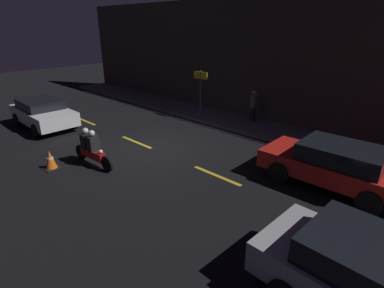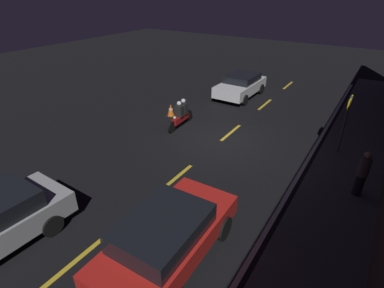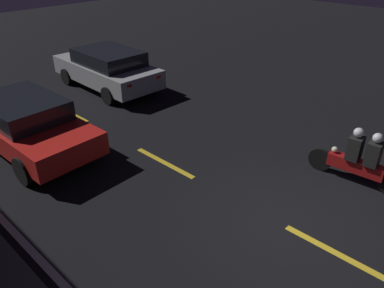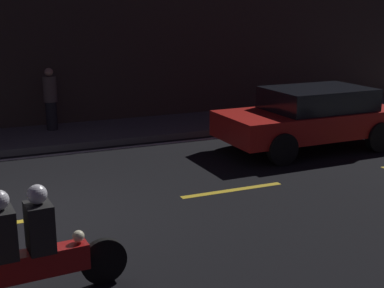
{
  "view_description": "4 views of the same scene",
  "coord_description": "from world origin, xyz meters",
  "px_view_note": "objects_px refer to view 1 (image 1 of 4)",
  "views": [
    {
      "loc": [
        9.1,
        -7.11,
        4.75
      ],
      "look_at": [
        2.31,
        0.03,
        0.82
      ],
      "focal_mm": 28.0,
      "sensor_mm": 36.0,
      "label": 1
    },
    {
      "loc": [
        10.8,
        5.4,
        6.27
      ],
      "look_at": [
        2.58,
        0.1,
        1.03
      ],
      "focal_mm": 28.0,
      "sensor_mm": 36.0,
      "label": 2
    },
    {
      "loc": [
        -2.49,
        5.38,
        4.99
      ],
      "look_at": [
        2.54,
        0.01,
        0.91
      ],
      "focal_mm": 35.0,
      "sensor_mm": 36.0,
      "label": 3
    },
    {
      "loc": [
        -0.81,
        -8.14,
        3.22
      ],
      "look_at": [
        2.49,
        -0.49,
        1.09
      ],
      "focal_mm": 50.0,
      "sensor_mm": 36.0,
      "label": 4
    }
  ],
  "objects_px": {
    "sedan_white": "(43,112)",
    "motorcycle": "(91,148)",
    "shop_sign": "(201,84)",
    "taxi_red": "(335,164)",
    "pedestrian": "(253,106)",
    "traffic_cone_near": "(50,160)"
  },
  "relations": [
    {
      "from": "motorcycle",
      "to": "traffic_cone_near",
      "type": "height_order",
      "value": "motorcycle"
    },
    {
      "from": "pedestrian",
      "to": "shop_sign",
      "type": "relative_size",
      "value": 0.66
    },
    {
      "from": "sedan_white",
      "to": "shop_sign",
      "type": "xyz_separation_m",
      "value": [
        4.6,
        6.48,
        1.11
      ]
    },
    {
      "from": "traffic_cone_near",
      "to": "pedestrian",
      "type": "height_order",
      "value": "pedestrian"
    },
    {
      "from": "taxi_red",
      "to": "pedestrian",
      "type": "xyz_separation_m",
      "value": [
        -5.35,
        3.72,
        0.19
      ]
    },
    {
      "from": "sedan_white",
      "to": "pedestrian",
      "type": "xyz_separation_m",
      "value": [
        7.26,
        7.51,
        0.22
      ]
    },
    {
      "from": "sedan_white",
      "to": "pedestrian",
      "type": "relative_size",
      "value": 2.53
    },
    {
      "from": "pedestrian",
      "to": "shop_sign",
      "type": "xyz_separation_m",
      "value": [
        -2.66,
        -1.03,
        0.88
      ]
    },
    {
      "from": "sedan_white",
      "to": "motorcycle",
      "type": "distance_m",
      "value": 5.73
    },
    {
      "from": "pedestrian",
      "to": "shop_sign",
      "type": "height_order",
      "value": "shop_sign"
    },
    {
      "from": "motorcycle",
      "to": "traffic_cone_near",
      "type": "xyz_separation_m",
      "value": [
        -0.76,
        -1.19,
        -0.3
      ]
    },
    {
      "from": "traffic_cone_near",
      "to": "shop_sign",
      "type": "relative_size",
      "value": 0.28
    },
    {
      "from": "sedan_white",
      "to": "traffic_cone_near",
      "type": "distance_m",
      "value": 5.27
    },
    {
      "from": "taxi_red",
      "to": "traffic_cone_near",
      "type": "distance_m",
      "value": 9.48
    },
    {
      "from": "traffic_cone_near",
      "to": "shop_sign",
      "type": "distance_m",
      "value": 8.39
    },
    {
      "from": "motorcycle",
      "to": "shop_sign",
      "type": "relative_size",
      "value": 0.91
    },
    {
      "from": "sedan_white",
      "to": "shop_sign",
      "type": "distance_m",
      "value": 8.03
    },
    {
      "from": "traffic_cone_near",
      "to": "shop_sign",
      "type": "height_order",
      "value": "shop_sign"
    },
    {
      "from": "motorcycle",
      "to": "pedestrian",
      "type": "height_order",
      "value": "pedestrian"
    },
    {
      "from": "sedan_white",
      "to": "pedestrian",
      "type": "height_order",
      "value": "pedestrian"
    },
    {
      "from": "pedestrian",
      "to": "motorcycle",
      "type": "bearing_deg",
      "value": -100.9
    },
    {
      "from": "pedestrian",
      "to": "shop_sign",
      "type": "bearing_deg",
      "value": -158.78
    }
  ]
}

